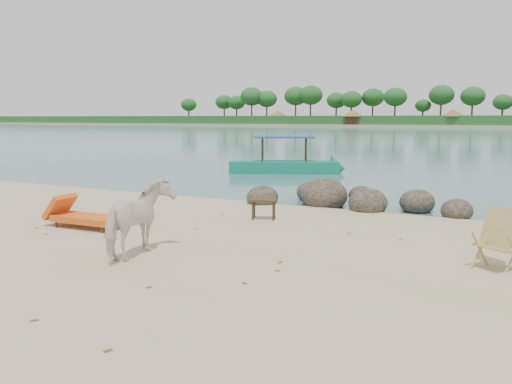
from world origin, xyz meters
TOP-DOWN VIEW (x-y plane):
  - water at (0.00, 90.00)m, footprint 400.00×400.00m
  - far_shore at (0.00, 170.00)m, footprint 420.00×90.00m
  - far_scenery at (0.03, 136.70)m, footprint 420.00×18.00m
  - boulders at (1.06, 6.69)m, footprint 6.28×2.84m
  - cow at (-0.80, -0.27)m, footprint 0.98×1.73m
  - side_table at (-0.19, 3.76)m, footprint 0.73×0.59m
  - lounge_chair at (-3.43, 1.08)m, footprint 2.11×0.80m
  - deck_chair at (5.12, 1.74)m, footprint 0.93×0.94m
  - boat_near at (-4.17, 14.44)m, footprint 5.81×3.45m
  - dead_leaves at (-0.18, 0.10)m, footprint 7.89×7.38m

SIDE VIEW (x-z plane):
  - water at x=0.00m, z-range 0.00..0.00m
  - far_shore at x=0.00m, z-range -0.70..0.70m
  - dead_leaves at x=-0.18m, z-range 0.00..0.00m
  - boulders at x=1.06m, z-range -0.32..0.70m
  - side_table at x=-0.19m, z-range 0.00..0.51m
  - lounge_chair at x=-3.43m, z-range 0.00..0.63m
  - deck_chair at x=5.12m, z-range 0.00..1.00m
  - cow at x=-0.80m, z-range 0.00..1.38m
  - boat_near at x=-4.17m, z-range 0.00..2.81m
  - far_scenery at x=0.03m, z-range -1.61..7.89m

